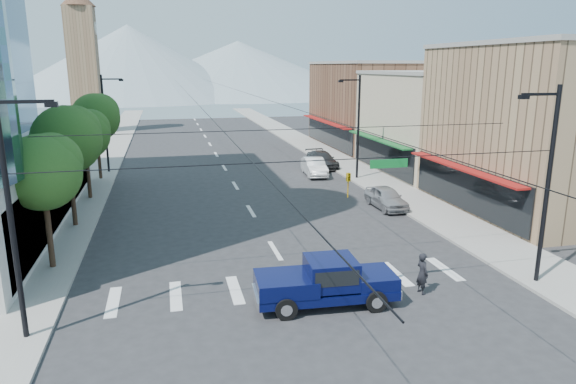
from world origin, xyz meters
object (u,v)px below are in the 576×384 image
at_px(parked_car_near, 386,198).
at_px(parked_car_mid, 314,167).
at_px(pickup_truck, 325,281).
at_px(parked_car_far, 322,160).
at_px(pedestrian, 422,273).

distance_m(parked_car_near, parked_car_mid, 12.01).
xyz_separation_m(pickup_truck, parked_car_mid, (6.92, 25.26, -0.25)).
bearing_deg(parked_car_near, parked_car_far, 88.45).
height_order(pickup_truck, parked_car_far, pickup_truck).
height_order(pedestrian, parked_car_mid, pedestrian).
bearing_deg(pedestrian, parked_car_mid, -14.07).
bearing_deg(pickup_truck, parked_car_far, 76.31).
bearing_deg(parked_car_far, parked_car_mid, -119.30).
relative_size(parked_car_mid, parked_car_far, 0.91).
bearing_deg(parked_car_near, pickup_truck, -124.62).
distance_m(pickup_truck, parked_car_far, 30.00).
distance_m(pedestrian, parked_car_near, 13.98).
xyz_separation_m(pedestrian, parked_car_far, (4.24, 28.64, -0.15)).
distance_m(pickup_truck, parked_car_mid, 26.19).
bearing_deg(pedestrian, parked_car_near, -26.20).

